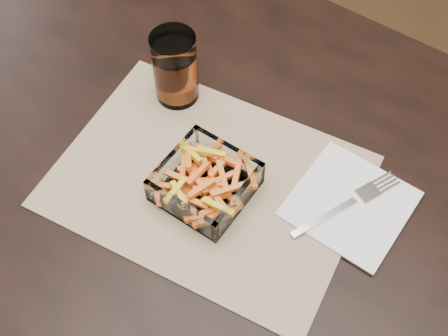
% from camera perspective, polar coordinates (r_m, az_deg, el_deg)
% --- Properties ---
extents(dining_table, '(1.60, 0.90, 0.75)m').
position_cam_1_polar(dining_table, '(0.92, 2.05, -5.37)').
color(dining_table, black).
rests_on(dining_table, ground).
extents(placemat, '(0.49, 0.39, 0.00)m').
position_cam_1_polar(placemat, '(0.85, -1.66, -1.30)').
color(placemat, '#9D8767').
rests_on(placemat, dining_table).
extents(glass_bowl, '(0.13, 0.13, 0.05)m').
position_cam_1_polar(glass_bowl, '(0.83, -1.89, -1.58)').
color(glass_bowl, white).
rests_on(glass_bowl, placemat).
extents(tumbler, '(0.07, 0.07, 0.13)m').
position_cam_1_polar(tumbler, '(0.91, -4.96, 9.90)').
color(tumbler, white).
rests_on(tumbler, placemat).
extents(napkin, '(0.16, 0.16, 0.00)m').
position_cam_1_polar(napkin, '(0.85, 12.70, -3.55)').
color(napkin, white).
rests_on(napkin, placemat).
extents(fork, '(0.09, 0.18, 0.00)m').
position_cam_1_polar(fork, '(0.85, 12.60, -3.50)').
color(fork, silver).
rests_on(fork, napkin).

